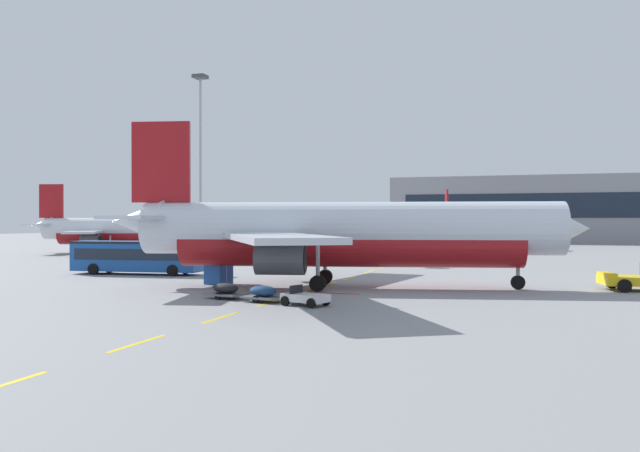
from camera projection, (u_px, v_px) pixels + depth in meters
name	position (u px, v px, depth m)	size (l,w,h in m)	color
ground	(623.00, 279.00, 55.64)	(400.00, 400.00, 0.00)	gray
apron_paint_markings	(354.00, 276.00, 58.10)	(8.00, 92.13, 0.01)	yellow
airliner_foreground	(341.00, 233.00, 48.31)	(34.64, 33.91, 12.20)	silver
airliner_mid_left	(452.00, 229.00, 111.51)	(29.54, 30.15, 10.62)	white
airliner_far_right	(124.00, 231.00, 100.81)	(29.70, 29.07, 10.46)	silver
apron_shuttle_bus	(137.00, 255.00, 60.51)	(12.20, 3.74, 3.00)	#194C99
baggage_train	(264.00, 293.00, 39.67)	(8.65, 3.96, 1.14)	silver
uld_cargo_container	(219.00, 274.00, 50.95)	(1.94, 1.91, 1.60)	#194C9E
apron_light_mast_near	(200.00, 143.00, 94.77)	(1.80, 1.80, 25.56)	slate
terminal_satellite	(600.00, 209.00, 151.18)	(92.46, 19.95, 16.58)	gray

